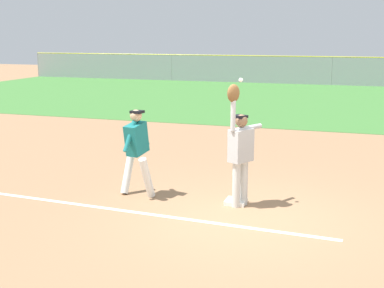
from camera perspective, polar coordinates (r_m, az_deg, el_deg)
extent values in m
plane|color=#936D4C|center=(9.15, 5.72, -8.12)|extent=(75.42, 75.42, 0.00)
cube|color=#3D7533|center=(25.53, 13.95, 4.64)|extent=(42.22, 16.18, 0.01)
cube|color=white|center=(10.72, -17.76, -5.59)|extent=(11.99, 0.77, 0.01)
cube|color=white|center=(9.87, 4.85, -6.34)|extent=(0.38, 0.38, 0.08)
cylinder|color=silver|center=(9.73, 5.71, -4.24)|extent=(0.20, 0.20, 0.85)
cylinder|color=silver|center=(9.59, 4.90, -4.48)|extent=(0.20, 0.20, 0.85)
cube|color=#B7B7B7|center=(9.48, 5.39, -0.15)|extent=(0.44, 0.51, 0.60)
sphere|color=#8C6647|center=(9.40, 5.45, 2.56)|extent=(0.31, 0.31, 0.23)
cube|color=black|center=(9.41, 5.32, 3.03)|extent=(0.29, 0.28, 0.05)
cylinder|color=#B7B7B7|center=(9.21, 4.54, 3.36)|extent=(0.12, 0.12, 0.62)
cylinder|color=#B7B7B7|center=(9.59, 6.31, 1.79)|extent=(0.38, 0.58, 0.09)
ellipsoid|color=brown|center=(9.17, 4.58, 5.59)|extent=(0.26, 0.31, 0.32)
cylinder|color=white|center=(10.05, -4.97, -3.71)|extent=(0.23, 0.45, 0.85)
cylinder|color=white|center=(10.48, -7.05, -3.09)|extent=(0.23, 0.45, 0.85)
cube|color=#197272|center=(10.09, -6.13, 0.58)|extent=(0.35, 0.56, 0.66)
sphere|color=#DBAD84|center=(10.01, -6.18, 3.13)|extent=(0.27, 0.27, 0.23)
cube|color=black|center=(9.99, -6.05, 3.54)|extent=(0.25, 0.24, 0.05)
cylinder|color=#197272|center=(10.26, -5.44, 1.25)|extent=(0.16, 0.41, 0.58)
cylinder|color=#197272|center=(9.90, -6.86, 0.83)|extent=(0.16, 0.41, 0.58)
sphere|color=white|center=(9.34, 5.39, 7.02)|extent=(0.07, 0.07, 0.07)
cube|color=#93999E|center=(33.49, 15.10, 7.73)|extent=(42.22, 0.06, 1.71)
cylinder|color=yellow|center=(33.44, 15.18, 9.24)|extent=(42.22, 0.06, 0.06)
cylinder|color=gray|center=(40.54, -16.55, 8.33)|extent=(0.08, 0.08, 1.71)
cylinder|color=gray|center=(35.65, -2.26, 8.37)|extent=(0.08, 0.08, 1.71)
cylinder|color=gray|center=(33.49, 15.10, 7.73)|extent=(0.08, 0.08, 1.71)
cube|color=#B21E1E|center=(36.09, 10.70, 7.77)|extent=(4.47, 2.06, 0.55)
cube|color=#2D333D|center=(36.06, 10.73, 8.52)|extent=(2.26, 1.83, 0.40)
cylinder|color=black|center=(36.84, 13.18, 7.31)|extent=(0.61, 0.24, 0.60)
cylinder|color=black|center=(34.96, 12.78, 7.09)|extent=(0.61, 0.24, 0.60)
cylinder|color=black|center=(37.31, 8.72, 7.55)|extent=(0.61, 0.24, 0.60)
cylinder|color=black|center=(35.45, 8.10, 7.34)|extent=(0.61, 0.24, 0.60)
cube|color=#1E6B33|center=(35.98, 18.14, 7.37)|extent=(4.53, 2.21, 0.55)
cube|color=#2D333D|center=(35.95, 18.19, 8.12)|extent=(2.32, 1.90, 0.40)
cylinder|color=black|center=(34.98, 20.37, 6.64)|extent=(0.61, 0.26, 0.60)
cylinder|color=black|center=(37.07, 15.98, 7.20)|extent=(0.61, 0.26, 0.60)
cylinder|color=black|center=(35.19, 15.63, 6.98)|extent=(0.61, 0.26, 0.60)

